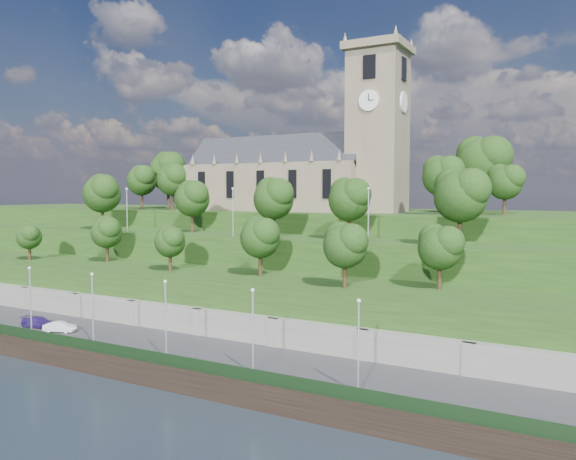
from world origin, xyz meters
The scene contains 16 objects.
ground centered at (0.00, 0.00, 0.00)m, with size 320.00×320.00×0.00m, color black.
promenade centered at (0.00, 6.00, 1.00)m, with size 160.00×12.00×2.00m, color #2D2D30.
quay_wall centered at (0.00, -0.05, 1.10)m, with size 160.00×0.50×2.20m, color black.
fence centered at (0.00, 0.60, 2.60)m, with size 160.00×0.10×1.20m, color black.
retaining_wall centered at (0.00, 11.97, 2.50)m, with size 160.00×2.10×5.00m.
embankment_lower centered at (0.00, 18.00, 4.00)m, with size 160.00×12.00×8.00m, color #1E3C14.
embankment_upper centered at (0.00, 29.00, 6.00)m, with size 160.00×10.00×12.00m, color #1E3C14.
hilltop centered at (0.00, 50.00, 7.50)m, with size 160.00×32.00×15.00m, color #1E3C14.
church centered at (0.79, 45.98, 22.52)m, with size 38.60×12.35×27.60m.
trees_lower centered at (5.37, 18.24, 12.60)m, with size 64.92×8.68×7.31m.
trees_upper centered at (2.59, 28.09, 17.91)m, with size 65.09×8.77×9.30m.
trees_hilltop centered at (-0.11, 46.06, 21.95)m, with size 70.92×16.78×11.81m.
lamp_posts_promenade centered at (-2.00, 2.50, 6.48)m, with size 60.36×0.36×7.75m.
lamp_posts_upper centered at (0.00, 26.00, 16.02)m, with size 40.36×0.36×6.86m.
car_middle centered at (-9.77, 4.57, 2.61)m, with size 1.29×3.70×1.22m, color silver.
car_right centered at (-13.89, 4.90, 2.63)m, with size 1.77×4.36×1.26m, color navy.
Camera 1 is at (44.20, -39.10, 18.29)m, focal length 35.00 mm.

